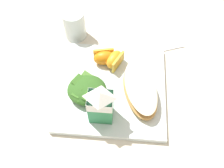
% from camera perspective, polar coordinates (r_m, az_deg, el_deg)
% --- Properties ---
extents(ground, '(3.00, 3.00, 0.00)m').
position_cam_1_polar(ground, '(0.67, -0.00, -1.20)').
color(ground, beige).
extents(white_plate, '(0.28, 0.28, 0.02)m').
position_cam_1_polar(white_plate, '(0.66, -0.00, -0.84)').
color(white_plate, silver).
rests_on(white_plate, ground).
extents(cheesy_pizza_bread, '(0.12, 0.18, 0.04)m').
position_cam_1_polar(cheesy_pizza_bread, '(0.63, 6.47, -1.23)').
color(cheesy_pizza_bread, tan).
rests_on(cheesy_pizza_bread, white_plate).
extents(green_salad_pile, '(0.10, 0.10, 0.04)m').
position_cam_1_polar(green_salad_pile, '(0.63, -5.80, -1.34)').
color(green_salad_pile, '#336023').
rests_on(green_salad_pile, white_plate).
extents(milk_carton, '(0.06, 0.04, 0.11)m').
position_cam_1_polar(milk_carton, '(0.56, -2.65, -4.64)').
color(milk_carton, '#2D8451').
rests_on(milk_carton, white_plate).
extents(orange_wedge_front, '(0.06, 0.07, 0.04)m').
position_cam_1_polar(orange_wedge_front, '(0.68, 0.37, 5.64)').
color(orange_wedge_front, orange).
rests_on(orange_wedge_front, white_plate).
extents(orange_wedge_middle, '(0.07, 0.05, 0.04)m').
position_cam_1_polar(orange_wedge_middle, '(0.69, -1.79, 6.14)').
color(orange_wedge_middle, orange).
rests_on(orange_wedge_middle, white_plate).
extents(metal_fork, '(0.18, 0.08, 0.01)m').
position_cam_1_polar(metal_fork, '(0.75, 8.66, 7.22)').
color(metal_fork, silver).
rests_on(metal_fork, ground).
extents(drinking_clear_cup, '(0.07, 0.07, 0.09)m').
position_cam_1_polar(drinking_clear_cup, '(0.77, -8.64, 13.29)').
color(drinking_clear_cup, silver).
rests_on(drinking_clear_cup, ground).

